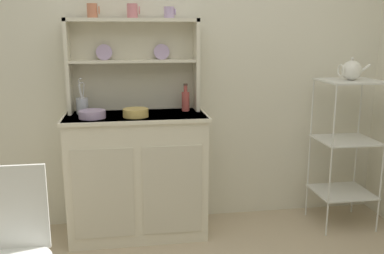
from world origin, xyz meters
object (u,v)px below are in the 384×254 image
(jam_bottle, at_px, (186,100))
(utensil_jar, at_px, (82,105))
(cup_terracotta_0, at_px, (93,11))
(hutch_cabinet, at_px, (137,174))
(hutch_shelf_unit, at_px, (133,57))
(porcelain_teapot, at_px, (351,70))
(wire_chair, at_px, (11,244))
(bakers_rack, at_px, (346,137))
(bowl_mixing_large, at_px, (92,114))

(jam_bottle, bearing_deg, utensil_jar, -179.29)
(cup_terracotta_0, bearing_deg, hutch_cabinet, -25.25)
(hutch_shelf_unit, height_order, porcelain_teapot, hutch_shelf_unit)
(hutch_cabinet, xyz_separation_m, wire_chair, (-0.58, -1.07, 0.07))
(hutch_cabinet, relative_size, porcelain_teapot, 4.22)
(hutch_shelf_unit, xyz_separation_m, jam_bottle, (0.36, -0.08, -0.30))
(bakers_rack, height_order, wire_chair, bakers_rack)
(bowl_mixing_large, relative_size, porcelain_teapot, 0.76)
(bakers_rack, distance_m, porcelain_teapot, 0.49)
(bowl_mixing_large, bearing_deg, hutch_shelf_unit, 39.94)
(wire_chair, relative_size, bowl_mixing_large, 4.89)
(wire_chair, bearing_deg, cup_terracotta_0, 47.97)
(cup_terracotta_0, distance_m, porcelain_teapot, 1.82)
(hutch_shelf_unit, height_order, cup_terracotta_0, cup_terracotta_0)
(bakers_rack, bearing_deg, wire_chair, -154.59)
(bakers_rack, xyz_separation_m, cup_terracotta_0, (-1.77, 0.20, 0.88))
(bakers_rack, xyz_separation_m, bowl_mixing_large, (-1.79, 0.00, 0.22))
(hutch_cabinet, relative_size, wire_chair, 1.14)
(utensil_jar, bearing_deg, hutch_shelf_unit, 13.37)
(wire_chair, bearing_deg, porcelain_teapot, -1.61)
(cup_terracotta_0, bearing_deg, porcelain_teapot, -6.38)
(bowl_mixing_large, bearing_deg, bakers_rack, -0.07)
(hutch_shelf_unit, distance_m, porcelain_teapot, 1.53)
(jam_bottle, bearing_deg, hutch_cabinet, -166.37)
(hutch_cabinet, relative_size, cup_terracotta_0, 10.37)
(hutch_cabinet, bearing_deg, porcelain_teapot, -2.86)
(utensil_jar, bearing_deg, cup_terracotta_0, 24.89)
(wire_chair, distance_m, porcelain_teapot, 2.40)
(utensil_jar, bearing_deg, wire_chair, -100.97)
(wire_chair, relative_size, cup_terracotta_0, 9.12)
(hutch_shelf_unit, relative_size, bowl_mixing_large, 5.17)
(cup_terracotta_0, height_order, utensil_jar, cup_terracotta_0)
(hutch_cabinet, height_order, jam_bottle, jam_bottle)
(bakers_rack, relative_size, porcelain_teapot, 4.74)
(bowl_mixing_large, distance_m, jam_bottle, 0.66)
(jam_bottle, xyz_separation_m, utensil_jar, (-0.71, -0.01, -0.02))
(bowl_mixing_large, xyz_separation_m, jam_bottle, (0.64, 0.16, 0.05))
(utensil_jar, bearing_deg, bakers_rack, -4.69)
(jam_bottle, xyz_separation_m, porcelain_teapot, (1.15, -0.16, 0.21))
(hutch_cabinet, xyz_separation_m, jam_bottle, (0.36, 0.09, 0.50))
(jam_bottle, bearing_deg, porcelain_teapot, -7.99)
(hutch_cabinet, bearing_deg, bowl_mixing_large, -165.38)
(wire_chair, relative_size, porcelain_teapot, 3.71)
(hutch_shelf_unit, distance_m, bowl_mixing_large, 0.51)
(jam_bottle, distance_m, porcelain_teapot, 1.18)
(wire_chair, xyz_separation_m, jam_bottle, (0.93, 1.15, 0.43))
(hutch_cabinet, xyz_separation_m, cup_terracotta_0, (-0.26, 0.12, 1.11))
(bowl_mixing_large, height_order, utensil_jar, utensil_jar)
(hutch_cabinet, relative_size, hutch_shelf_unit, 1.08)
(porcelain_teapot, bearing_deg, wire_chair, -154.57)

